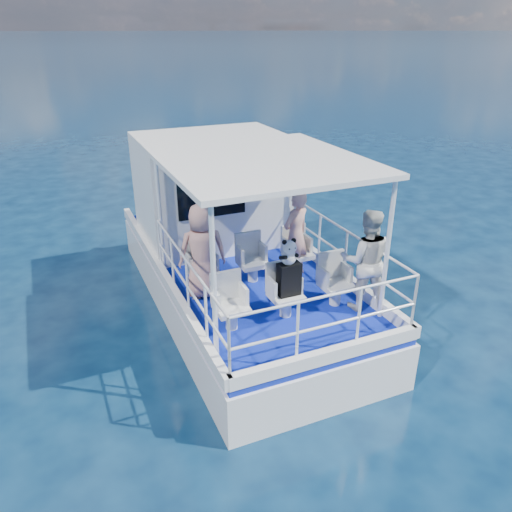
{
  "coord_description": "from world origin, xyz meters",
  "views": [
    {
      "loc": [
        -3.1,
        -7.08,
        5.0
      ],
      "look_at": [
        -0.2,
        -0.4,
        1.67
      ],
      "focal_mm": 35.0,
      "sensor_mm": 36.0,
      "label": 1
    }
  ],
  "objects": [
    {
      "name": "ground",
      "position": [
        0.0,
        0.0,
        0.0
      ],
      "size": [
        2000.0,
        2000.0,
        0.0
      ],
      "primitive_type": "plane",
      "color": "#071B35",
      "rests_on": "ground"
    },
    {
      "name": "hull",
      "position": [
        0.0,
        1.0,
        0.0
      ],
      "size": [
        3.0,
        7.0,
        1.6
      ],
      "primitive_type": "cube",
      "color": "white",
      "rests_on": "ground"
    },
    {
      "name": "deck",
      "position": [
        0.0,
        1.0,
        0.85
      ],
      "size": [
        2.9,
        6.9,
        0.1
      ],
      "primitive_type": "cube",
      "color": "navy",
      "rests_on": "hull"
    },
    {
      "name": "cabin",
      "position": [
        0.0,
        2.3,
        2.0
      ],
      "size": [
        2.85,
        2.0,
        2.2
      ],
      "primitive_type": "cube",
      "color": "white",
      "rests_on": "deck"
    },
    {
      "name": "canopy",
      "position": [
        0.0,
        -0.2,
        3.14
      ],
      "size": [
        3.0,
        3.2,
        0.08
      ],
      "primitive_type": "cube",
      "color": "white",
      "rests_on": "cabin"
    },
    {
      "name": "canopy_posts",
      "position": [
        0.0,
        -0.25,
        2.0
      ],
      "size": [
        2.77,
        2.97,
        2.2
      ],
      "color": "white",
      "rests_on": "deck"
    },
    {
      "name": "railings",
      "position": [
        0.0,
        -0.58,
        1.4
      ],
      "size": [
        2.84,
        3.59,
        1.0
      ],
      "primitive_type": null,
      "color": "white",
      "rests_on": "deck"
    },
    {
      "name": "seat_port_fwd",
      "position": [
        -0.9,
        0.2,
        1.09
      ],
      "size": [
        0.48,
        0.46,
        0.38
      ],
      "primitive_type": "cube",
      "color": "silver",
      "rests_on": "deck"
    },
    {
      "name": "seat_center_fwd",
      "position": [
        0.0,
        0.2,
        1.09
      ],
      "size": [
        0.48,
        0.46,
        0.38
      ],
      "primitive_type": "cube",
      "color": "silver",
      "rests_on": "deck"
    },
    {
      "name": "seat_stbd_fwd",
      "position": [
        0.9,
        0.2,
        1.09
      ],
      "size": [
        0.48,
        0.46,
        0.38
      ],
      "primitive_type": "cube",
      "color": "silver",
      "rests_on": "deck"
    },
    {
      "name": "seat_port_aft",
      "position": [
        -0.9,
        -1.1,
        1.09
      ],
      "size": [
        0.48,
        0.46,
        0.38
      ],
      "primitive_type": "cube",
      "color": "silver",
      "rests_on": "deck"
    },
    {
      "name": "seat_center_aft",
      "position": [
        0.0,
        -1.1,
        1.09
      ],
      "size": [
        0.48,
        0.46,
        0.38
      ],
      "primitive_type": "cube",
      "color": "silver",
      "rests_on": "deck"
    },
    {
      "name": "seat_stbd_aft",
      "position": [
        0.9,
        -1.1,
        1.09
      ],
      "size": [
        0.48,
        0.46,
        0.38
      ],
      "primitive_type": "cube",
      "color": "silver",
      "rests_on": "deck"
    },
    {
      "name": "passenger_port_fwd",
      "position": [
        -0.96,
        0.03,
        1.7
      ],
      "size": [
        0.67,
        0.53,
        1.61
      ],
      "primitive_type": "imported",
      "rotation": [
        0.0,
        0.0,
        2.97
      ],
      "color": "tan",
      "rests_on": "deck"
    },
    {
      "name": "passenger_stbd_fwd",
      "position": [
        0.79,
        0.11,
        1.68
      ],
      "size": [
        0.67,
        0.56,
        1.57
      ],
      "primitive_type": "imported",
      "rotation": [
        0.0,
        0.0,
        3.51
      ],
      "color": "#E2A192",
      "rests_on": "deck"
    },
    {
      "name": "passenger_stbd_aft",
      "position": [
        1.25,
        -1.35,
        1.73
      ],
      "size": [
        1.0,
        0.93,
        1.66
      ],
      "primitive_type": "imported",
      "rotation": [
        0.0,
        0.0,
        2.66
      ],
      "color": "silver",
      "rests_on": "deck"
    },
    {
      "name": "backpack_port",
      "position": [
        -0.9,
        0.16,
        1.48
      ],
      "size": [
        0.3,
        0.17,
        0.39
      ],
      "primitive_type": "cube",
      "color": "black",
      "rests_on": "seat_port_fwd"
    },
    {
      "name": "backpack_center",
      "position": [
        0.03,
        -1.12,
        1.54
      ],
      "size": [
        0.35,
        0.2,
        0.52
      ],
      "primitive_type": "cube",
      "color": "black",
      "rests_on": "seat_center_aft"
    },
    {
      "name": "compact_camera",
      "position": [
        -0.89,
        0.16,
        1.71
      ],
      "size": [
        0.11,
        0.06,
        0.06
      ],
      "primitive_type": "cube",
      "color": "black",
      "rests_on": "backpack_port"
    },
    {
      "name": "panda",
      "position": [
        0.01,
        -1.13,
        2.0
      ],
      "size": [
        0.26,
        0.22,
        0.4
      ],
      "primitive_type": null,
      "color": "silver",
      "rests_on": "backpack_center"
    }
  ]
}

